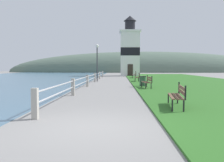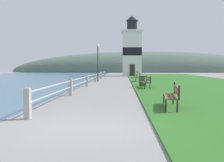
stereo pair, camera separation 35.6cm
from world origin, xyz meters
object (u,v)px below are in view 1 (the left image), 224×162
object	(u,v)px
park_bench_far	(138,77)
park_bench_by_lighthouse	(135,74)
trash_bin	(143,81)
park_bench_midway	(147,81)
park_bench_near	(178,94)
lighthouse	(130,50)
lamp_post	(97,56)

from	to	relation	value
park_bench_far	park_bench_by_lighthouse	size ratio (longest dim) A/B	0.82
park_bench_by_lighthouse	trash_bin	world-z (taller)	park_bench_by_lighthouse
park_bench_midway	park_bench_near	bearing A→B (deg)	86.88
park_bench_by_lighthouse	trash_bin	distance (m)	14.74
park_bench_far	park_bench_by_lighthouse	xyz separation A→B (m)	(0.20, 8.33, 0.00)
park_bench_near	park_bench_midway	size ratio (longest dim) A/B	1.16
park_bench_far	park_bench_by_lighthouse	world-z (taller)	same
park_bench_midway	trash_bin	distance (m)	1.76
trash_bin	park_bench_far	bearing A→B (deg)	89.20
park_bench_midway	trash_bin	xyz separation A→B (m)	(-0.17, 1.75, -0.11)
park_bench_near	lighthouse	distance (m)	34.43
park_bench_by_lighthouse	lighthouse	size ratio (longest dim) A/B	0.19
lighthouse	lamp_post	xyz separation A→B (m)	(-4.21, -16.91, -1.69)
park_bench_near	park_bench_far	bearing A→B (deg)	-82.02
lamp_post	trash_bin	bearing A→B (deg)	-59.52
park_bench_near	trash_bin	xyz separation A→B (m)	(-0.34, 10.18, -0.12)
park_bench_near	park_bench_midway	distance (m)	8.43
park_bench_midway	park_bench_by_lighthouse	size ratio (longest dim) A/B	0.87
park_bench_midway	park_bench_by_lighthouse	xyz separation A→B (m)	(0.12, 16.49, 0.00)
park_bench_midway	lamp_post	size ratio (longest dim) A/B	0.44
park_bench_midway	park_bench_far	world-z (taller)	same
park_bench_near	lamp_post	xyz separation A→B (m)	(-4.52, 17.30, 2.20)
park_bench_far	park_bench_near	bearing A→B (deg)	93.59
trash_bin	park_bench_by_lighthouse	bearing A→B (deg)	88.88
lamp_post	park_bench_midway	bearing A→B (deg)	-63.84
park_bench_far	trash_bin	world-z (taller)	park_bench_far
park_bench_far	park_bench_by_lighthouse	distance (m)	8.34
park_bench_by_lighthouse	trash_bin	size ratio (longest dim) A/B	2.37
lamp_post	park_bench_far	bearing A→B (deg)	-9.47
park_bench_by_lighthouse	park_bench_midway	bearing A→B (deg)	91.97
park_bench_near	lamp_post	distance (m)	18.01
park_bench_midway	lighthouse	distance (m)	26.08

